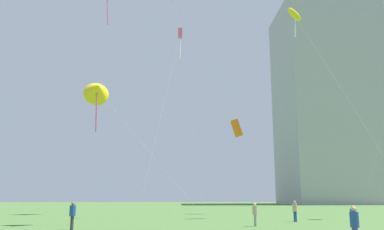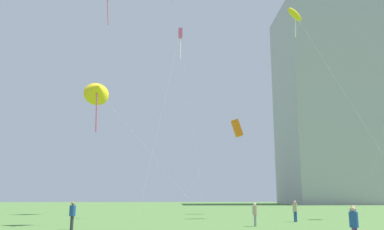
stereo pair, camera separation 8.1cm
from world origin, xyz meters
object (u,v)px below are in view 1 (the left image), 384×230
Objects in this scene: kite_flying_1 at (295,15)px; kite_flying_2 at (237,128)px; person_standing_1 at (354,217)px; distant_highrise_0 at (326,103)px; kite_flying_3 at (180,36)px; person_standing_0 at (255,213)px; kite_flying_5 at (97,90)px; person_standing_3 at (72,214)px; person_standing_5 at (295,210)px; person_standing_2 at (355,224)px.

kite_flying_1 reaches higher than kite_flying_2.
person_standing_1 is 0.07× the size of kite_flying_1.
person_standing_1 is 0.03× the size of distant_highrise_0.
person_standing_1 is 0.08× the size of kite_flying_3.
kite_flying_5 is (-11.69, 1.99, 9.25)m from person_standing_0.
person_standing_1 is at bearing -100.67° from person_standing_3.
kite_flying_3 is (-5.07, 12.35, 18.24)m from person_standing_0.
kite_flying_1 is 78.54m from distant_highrise_0.
kite_flying_5 is at bearing 156.16° from person_standing_5.
person_standing_2 is 0.07× the size of kite_flying_1.
person_standing_0 is 15.04m from kite_flying_5.
person_standing_2 is (1.67, -11.81, 0.02)m from person_standing_0.
kite_flying_3 is 1.77× the size of kite_flying_5.
person_standing_0 is at bearing -67.67° from kite_flying_3.
person_standing_5 reaches higher than person_standing_0.
person_standing_3 is 1.01× the size of person_standing_5.
distant_highrise_0 reaches higher than person_standing_1.
distant_highrise_0 reaches higher than person_standing_2.
distant_highrise_0 is at bearing 32.09° from person_standing_5.
kite_flying_5 is at bearing -122.56° from kite_flying_3.
person_standing_0 is 22.60m from kite_flying_2.
person_standing_5 is 89.45m from distant_highrise_0.
person_standing_0 is 95.35m from distant_highrise_0.
kite_flying_2 reaches higher than person_standing_0.
person_standing_2 is 0.03× the size of distant_highrise_0.
kite_flying_1 is at bearing -145.48° from person_standing_2.
distant_highrise_0 is (44.21, 70.03, 9.55)m from kite_flying_3.
kite_flying_1 is at bearing -61.90° from kite_flying_2.
kite_flying_3 is (-9.39, 7.57, 18.17)m from person_standing_5.
person_standing_3 is at bearing -145.00° from kite_flying_1.
person_standing_3 is at bearing 170.33° from person_standing_5.
person_standing_0 is 0.92× the size of person_standing_3.
person_standing_3 is 0.03× the size of distant_highrise_0.
kite_flying_5 is (-16.04, 7.85, 9.27)m from person_standing_1.
person_standing_1 is 0.96× the size of person_standing_2.
person_standing_1 is at bearing -85.41° from kite_flying_2.
kite_flying_2 reaches higher than kite_flying_5.
person_standing_3 is 102.90m from distant_highrise_0.
kite_flying_5 is at bearing -3.02° from person_standing_3.
person_standing_0 is 0.07× the size of kite_flying_1.
kite_flying_5 is at bearing -87.61° from person_standing_2.
person_standing_1 is 6.52m from person_standing_2.
person_standing_2 is 0.95× the size of person_standing_5.
person_standing_2 is 16.80m from person_standing_5.
person_standing_3 is 31.02m from kite_flying_1.
kite_flying_2 is (0.58, 32.20, 9.47)m from person_standing_2.
kite_flying_3 is at bearing -156.04° from person_standing_0.
kite_flying_3 is at bearing -121.65° from distant_highrise_0.
kite_flying_2 is at bearing 175.35° from person_standing_0.
person_standing_1 is at bearing -123.55° from person_standing_5.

